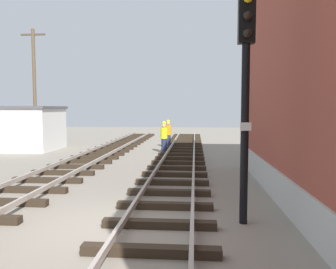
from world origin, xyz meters
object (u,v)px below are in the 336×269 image
Objects in this scene: utility_pole_far at (34,85)px; signal_mast at (246,80)px; track_worker_distant at (164,137)px; control_hut at (34,128)px; track_worker_foreground at (168,134)px.

signal_mast is at bearing -51.79° from utility_pole_far.
signal_mast is 2.74× the size of track_worker_distant.
utility_pole_far reaches higher than signal_mast.
control_hut is at bearing -65.55° from utility_pole_far.
track_worker_foreground is (-2.89, 14.74, -2.30)m from signal_mast.
track_worker_foreground and track_worker_distant have the same top height.
track_worker_foreground is at bearing 101.09° from signal_mast.
signal_mast is 17.21m from control_hut.
utility_pole_far is 11.30m from track_worker_distant.
control_hut is 4.77m from utility_pole_far.
utility_pole_far is at bearing 171.21° from track_worker_foreground.
track_worker_distant is at bearing -23.28° from utility_pole_far.
control_hut is 8.60m from track_worker_foreground.
utility_pole_far is (-1.54, 3.39, 2.98)m from control_hut.
signal_mast is at bearing -78.91° from track_worker_foreground.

